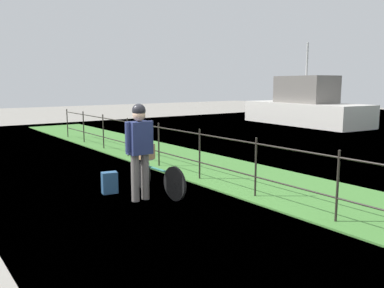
# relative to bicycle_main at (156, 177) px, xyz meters

# --- Properties ---
(ground_plane) EXTENTS (60.00, 60.00, 0.00)m
(ground_plane) POSITION_rel_bicycle_main_xyz_m (0.45, -0.90, -0.32)
(ground_plane) COLOR gray
(grass_strip) EXTENTS (27.00, 2.40, 0.03)m
(grass_strip) POSITION_rel_bicycle_main_xyz_m (0.45, 2.20, -0.31)
(grass_strip) COLOR #478438
(grass_strip) RESTS_ON ground
(iron_fence) EXTENTS (18.04, 0.04, 1.08)m
(iron_fence) POSITION_rel_bicycle_main_xyz_m (0.45, 1.29, 0.30)
(iron_fence) COLOR #28231E
(iron_fence) RESTS_ON ground
(bicycle_main) EXTENTS (1.70, 0.18, 0.60)m
(bicycle_main) POSITION_rel_bicycle_main_xyz_m (0.00, 0.00, 0.00)
(bicycle_main) COLOR black
(bicycle_main) RESTS_ON ground
(wooden_crate) EXTENTS (0.36, 0.29, 0.29)m
(wooden_crate) POSITION_rel_bicycle_main_xyz_m (-0.40, -0.02, 0.42)
(wooden_crate) COLOR #A87F51
(wooden_crate) RESTS_ON bicycle_main
(terrier_dog) EXTENTS (0.32, 0.15, 0.18)m
(terrier_dog) POSITION_rel_bicycle_main_xyz_m (-0.38, -0.02, 0.64)
(terrier_dog) COLOR #4C3D2D
(terrier_dog) RESTS_ON wooden_crate
(cyclist_person) EXTENTS (0.28, 0.54, 1.68)m
(cyclist_person) POSITION_rel_bicycle_main_xyz_m (0.19, -0.44, 0.68)
(cyclist_person) COLOR slate
(cyclist_person) RESTS_ON ground
(backpack_on_paving) EXTENTS (0.23, 0.31, 0.40)m
(backpack_on_paving) POSITION_rel_bicycle_main_xyz_m (-0.53, -0.69, -0.12)
(backpack_on_paving) COLOR #28517A
(backpack_on_paving) RESTS_ON ground
(moored_boat_mid) EXTENTS (6.76, 3.05, 4.00)m
(moored_boat_mid) POSITION_rel_bicycle_main_xyz_m (-6.48, 12.56, 0.55)
(moored_boat_mid) COLOR silver
(moored_boat_mid) RESTS_ON ground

